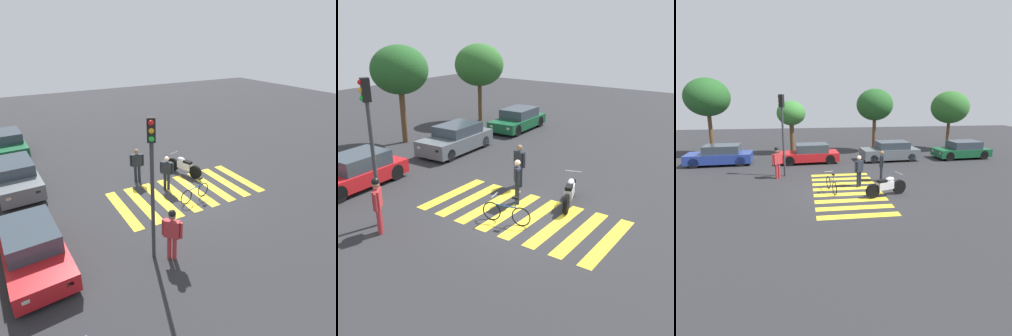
% 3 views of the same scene
% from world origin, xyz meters
% --- Properties ---
extents(ground_plane, '(60.00, 60.00, 0.00)m').
position_xyz_m(ground_plane, '(0.00, 0.00, 0.00)').
color(ground_plane, '#2B2B2D').
extents(police_motorcycle, '(2.13, 0.93, 1.07)m').
position_xyz_m(police_motorcycle, '(1.73, -0.95, 0.48)').
color(police_motorcycle, black).
rests_on(police_motorcycle, ground_plane).
extents(leaning_bicycle, '(0.50, 1.68, 0.99)m').
position_xyz_m(leaning_bicycle, '(-0.79, 0.06, 0.37)').
color(leaning_bicycle, black).
rests_on(leaning_bicycle, ground_plane).
extents(officer_on_foot, '(0.35, 0.66, 1.74)m').
position_xyz_m(officer_on_foot, '(2.14, 1.51, 1.00)').
color(officer_on_foot, '#1E232D').
rests_on(officer_on_foot, ground_plane).
extents(officer_by_motorcycle, '(0.53, 0.47, 1.67)m').
position_xyz_m(officer_by_motorcycle, '(0.71, 0.65, 0.95)').
color(officer_by_motorcycle, '#1E232D').
rests_on(officer_by_motorcycle, ground_plane).
extents(pedestrian_bystander, '(0.53, 0.49, 1.85)m').
position_xyz_m(pedestrian_bystander, '(-3.61, 2.87, 1.08)').
color(pedestrian_bystander, '#B22D33').
rests_on(pedestrian_bystander, ground_plane).
extents(crosswalk_stripes, '(3.38, 6.75, 0.01)m').
position_xyz_m(crosswalk_stripes, '(0.00, -0.00, 0.00)').
color(crosswalk_stripes, yellow).
rests_on(crosswalk_stripes, ground_plane).
extents(car_red_convertible, '(4.18, 1.98, 1.34)m').
position_xyz_m(car_red_convertible, '(-1.66, 6.81, 0.64)').
color(car_red_convertible, black).
rests_on(car_red_convertible, ground_plane).
extents(car_grey_coupe, '(4.21, 2.03, 1.39)m').
position_xyz_m(car_grey_coupe, '(4.21, 6.80, 0.66)').
color(car_grey_coupe, black).
rests_on(car_grey_coupe, ground_plane).
extents(car_green_compact, '(4.17, 2.02, 1.31)m').
position_xyz_m(car_green_compact, '(9.84, 6.78, 0.63)').
color(car_green_compact, black).
rests_on(car_green_compact, ground_plane).
extents(traffic_light_pole, '(0.36, 0.32, 4.72)m').
position_xyz_m(traffic_light_pole, '(-3.25, 3.35, 3.13)').
color(traffic_light_pole, '#38383D').
rests_on(traffic_light_pole, ground_plane).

